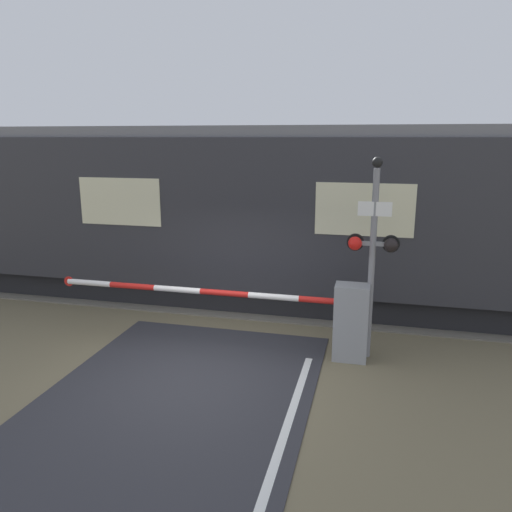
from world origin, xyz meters
name	(u,v)px	position (x,y,z in m)	size (l,w,h in m)	color
ground_plane	(195,373)	(0.00, 0.00, 0.00)	(80.00, 80.00, 0.00)	#6B6047
track_bed	(255,296)	(0.00, 4.24, 0.02)	(36.00, 3.20, 0.13)	#666056
train	(150,210)	(-2.76, 4.24, 2.12)	(19.46, 2.94, 4.14)	black
crossing_barrier	(326,317)	(2.05, 1.22, 0.76)	(6.04, 0.44, 1.39)	gray
signal_post	(373,248)	(2.81, 1.40, 2.03)	(0.91, 0.26, 3.58)	gray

